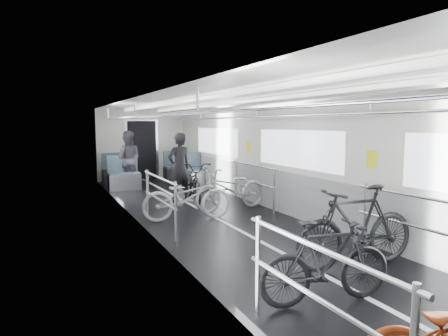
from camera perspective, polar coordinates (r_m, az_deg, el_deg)
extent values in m
cube|color=black|center=(7.57, 0.84, -8.18)|extent=(3.00, 14.00, 0.01)
cube|color=white|center=(7.35, 0.87, 10.24)|extent=(3.00, 14.00, 0.02)
cube|color=silver|center=(6.85, -10.53, 0.37)|extent=(0.02, 14.00, 2.40)
cube|color=silver|center=(8.12, 10.44, 1.28)|extent=(0.02, 14.00, 2.40)
cube|color=silver|center=(13.99, -11.68, 3.30)|extent=(3.00, 0.02, 2.40)
cube|color=white|center=(7.57, 0.84, -8.16)|extent=(0.08, 13.80, 0.01)
cube|color=gray|center=(6.97, -10.17, -5.76)|extent=(0.01, 13.90, 0.90)
cube|color=gray|center=(8.20, 10.16, -3.95)|extent=(0.01, 13.90, 0.90)
cube|color=white|center=(6.84, -10.32, 2.05)|extent=(0.01, 10.80, 0.75)
cube|color=white|center=(8.09, 10.29, 2.69)|extent=(0.01, 10.80, 0.75)
cube|color=white|center=(7.12, -3.18, 9.88)|extent=(0.14, 13.40, 0.05)
cube|color=white|center=(7.60, 4.66, 9.64)|extent=(0.14, 13.40, 0.05)
cube|color=black|center=(13.94, -11.61, 2.47)|extent=(0.95, 0.10, 2.00)
imported|color=black|center=(4.43, 14.41, -12.86)|extent=(1.56, 0.66, 0.91)
imported|color=silver|center=(7.93, -5.28, -4.10)|extent=(1.85, 0.86, 0.93)
imported|color=black|center=(5.57, 18.43, -8.00)|extent=(1.86, 0.64, 1.10)
imported|color=#A5A4A9|center=(8.78, 1.10, -2.93)|extent=(1.94, 0.99, 0.97)
imported|color=black|center=(9.79, -4.39, -1.94)|extent=(1.00, 1.98, 1.00)
imported|color=black|center=(9.73, -6.41, 0.06)|extent=(0.69, 0.53, 1.69)
imported|color=#353139|center=(12.20, -13.63, 1.20)|extent=(0.97, 0.84, 1.70)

